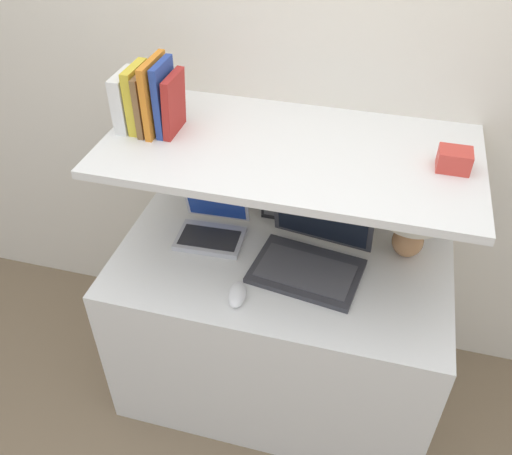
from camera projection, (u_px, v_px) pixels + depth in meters
ground_plane at (256, 450)px, 2.15m from camera, size 12.00×12.00×0.00m
wall_back at (310, 89)px, 1.96m from camera, size 6.00×0.05×2.40m
desk at (278, 327)px, 2.18m from camera, size 1.21×0.69×0.71m
back_riser at (298, 232)px, 2.33m from camera, size 1.21×0.04×1.12m
shelf at (289, 151)px, 1.75m from camera, size 1.21×0.62×0.03m
table_lamp at (414, 214)px, 1.88m from camera, size 0.22×0.22×0.28m
laptop_large at (311, 254)px, 1.92m from camera, size 0.41×0.36×0.26m
laptop_small at (212, 228)px, 2.05m from camera, size 0.26×0.23×0.17m
computer_mouse at (237, 294)px, 1.81m from camera, size 0.07×0.12×0.04m
router_box at (277, 202)px, 2.14m from camera, size 0.12×0.07×0.13m
book_white at (127, 100)px, 1.79m from camera, size 0.04×0.15×0.19m
book_yellow at (138, 98)px, 1.77m from camera, size 0.03×0.15×0.21m
book_brown at (147, 100)px, 1.77m from camera, size 0.02×0.17×0.20m
book_orange at (155, 96)px, 1.75m from camera, size 0.02×0.18×0.24m
book_blue at (164, 98)px, 1.75m from camera, size 0.02×0.14×0.24m
book_red at (174, 104)px, 1.75m from camera, size 0.04×0.14×0.20m
shelf_gadget at (454, 160)px, 1.62m from camera, size 0.10×0.08×0.06m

